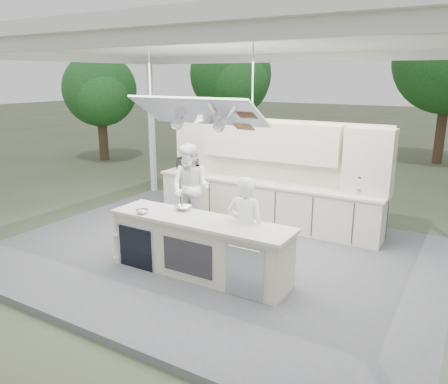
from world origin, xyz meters
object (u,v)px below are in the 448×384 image
Objects in this scene: demo_island at (199,247)px; back_counter at (264,203)px; head_chef at (245,229)px; sous_chef at (191,188)px.

demo_island and back_counter have the same top height.
back_counter is 2.73m from head_chef.
head_chef is at bearing -70.80° from back_counter.
demo_island is at bearing 10.80° from head_chef.
head_chef is at bearing -39.39° from sous_chef.
back_counter is at bearing -79.57° from head_chef.
back_counter is at bearing 41.05° from sous_chef.
demo_island is at bearing -86.37° from back_counter.
head_chef reaches higher than back_counter.
head_chef is (0.71, 0.25, 0.36)m from demo_island.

